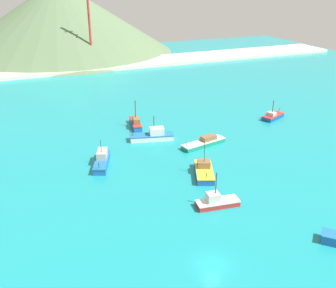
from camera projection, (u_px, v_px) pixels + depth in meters
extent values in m
cube|color=teal|center=(137.00, 169.00, 75.86)|extent=(260.00, 280.00, 0.50)
cube|color=#14478C|center=(273.00, 117.00, 101.47)|extent=(7.19, 5.05, 0.92)
cube|color=red|center=(273.00, 115.00, 101.25)|extent=(7.33, 5.15, 0.20)
cube|color=#B2ADA3|center=(272.00, 114.00, 100.49)|extent=(2.41, 2.51, 0.84)
cylinder|color=#4C3823|center=(279.00, 110.00, 103.03)|extent=(0.55, 0.33, 1.25)
cylinder|color=#4C3823|center=(273.00, 106.00, 99.97)|extent=(0.20, 0.20, 3.03)
cube|color=red|center=(218.00, 204.00, 63.14)|extent=(7.09, 3.22, 0.80)
cube|color=white|center=(218.00, 201.00, 62.94)|extent=(7.23, 3.29, 0.20)
cube|color=beige|center=(213.00, 197.00, 62.40)|extent=(2.21, 2.02, 1.47)
cylinder|color=#4C3823|center=(216.00, 183.00, 61.50)|extent=(0.18, 0.18, 3.59)
cube|color=silver|center=(152.00, 138.00, 88.34)|extent=(9.92, 5.04, 1.07)
cube|color=#1E669E|center=(152.00, 135.00, 88.09)|extent=(10.12, 5.14, 0.20)
cube|color=silver|center=(157.00, 131.00, 87.90)|extent=(3.55, 2.80, 1.60)
cylinder|color=#4C3823|center=(132.00, 133.00, 87.24)|extent=(0.64, 0.27, 1.46)
cylinder|color=#4C3823|center=(154.00, 122.00, 86.95)|extent=(0.16, 0.16, 2.76)
cube|color=#198466|center=(204.00, 144.00, 85.39)|extent=(10.66, 4.62, 0.85)
cube|color=white|center=(204.00, 142.00, 85.18)|extent=(10.87, 4.71, 0.20)
cube|color=brown|center=(208.00, 138.00, 85.65)|extent=(3.73, 2.52, 0.95)
cylinder|color=#4C3823|center=(187.00, 144.00, 82.51)|extent=(0.53, 0.23, 1.16)
cube|color=#1E5BA8|center=(102.00, 163.00, 76.56)|extent=(5.33, 9.06, 1.10)
cube|color=#1E669E|center=(102.00, 160.00, 76.30)|extent=(5.43, 9.24, 0.20)
cube|color=#B2ADA3|center=(102.00, 154.00, 77.00)|extent=(2.96, 4.05, 1.36)
cylinder|color=#4C3823|center=(99.00, 166.00, 72.41)|extent=(0.34, 0.64, 1.49)
cylinder|color=#4C3823|center=(101.00, 146.00, 75.57)|extent=(0.12, 0.12, 2.50)
cube|color=#1E5BA8|center=(136.00, 124.00, 96.05)|extent=(3.39, 8.31, 1.20)
cube|color=red|center=(136.00, 122.00, 95.77)|extent=(3.46, 8.48, 0.20)
cube|color=brown|center=(136.00, 120.00, 94.58)|extent=(2.01, 3.28, 1.22)
cylinder|color=#4C3823|center=(135.00, 109.00, 94.07)|extent=(0.20, 0.20, 4.16)
cube|color=#1E5BA8|center=(204.00, 173.00, 72.73)|extent=(5.94, 8.72, 1.07)
cube|color=gold|center=(204.00, 170.00, 72.48)|extent=(6.06, 8.90, 0.20)
cube|color=brown|center=(204.00, 164.00, 73.14)|extent=(2.96, 2.90, 1.22)
cylinder|color=#4C3823|center=(206.00, 176.00, 68.84)|extent=(0.35, 0.62, 1.45)
cylinder|color=#4C3823|center=(205.00, 152.00, 71.70)|extent=(0.12, 0.12, 4.03)
cube|color=beige|center=(61.00, 69.00, 152.68)|extent=(247.00, 18.73, 1.20)
cone|color=#56704C|center=(60.00, 17.00, 183.66)|extent=(103.82, 103.82, 31.98)
cylinder|color=#B7332D|center=(90.00, 25.00, 153.92)|extent=(0.93, 0.93, 32.03)
cylinder|color=#B7332D|center=(89.00, 15.00, 152.40)|extent=(0.47, 2.56, 0.47)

